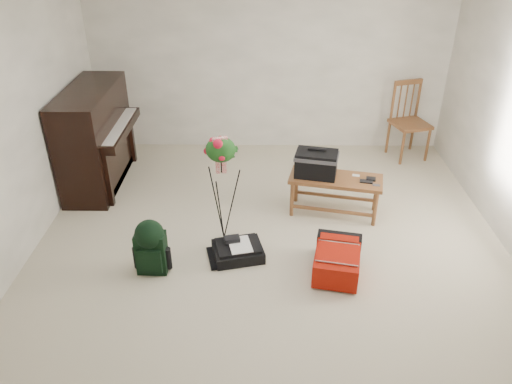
{
  "coord_description": "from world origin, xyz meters",
  "views": [
    {
      "loc": [
        -0.09,
        -4.15,
        3.18
      ],
      "look_at": [
        -0.15,
        0.35,
        0.57
      ],
      "focal_mm": 35.0,
      "sensor_mm": 36.0,
      "label": 1
    }
  ],
  "objects_px": {
    "dining_chair": "(410,121)",
    "flower_stand": "(222,190)",
    "red_suitcase": "(336,257)",
    "green_backpack": "(150,245)",
    "bench": "(322,170)",
    "black_duffel": "(238,250)",
    "piano": "(96,139)"
  },
  "relations": [
    {
      "from": "red_suitcase",
      "to": "dining_chair",
      "type": "bearing_deg",
      "value": 74.49
    },
    {
      "from": "piano",
      "to": "dining_chair",
      "type": "bearing_deg",
      "value": 11.2
    },
    {
      "from": "bench",
      "to": "dining_chair",
      "type": "distance_m",
      "value": 2.09
    },
    {
      "from": "piano",
      "to": "green_backpack",
      "type": "height_order",
      "value": "piano"
    },
    {
      "from": "dining_chair",
      "to": "flower_stand",
      "type": "bearing_deg",
      "value": -156.75
    },
    {
      "from": "bench",
      "to": "flower_stand",
      "type": "distance_m",
      "value": 1.22
    },
    {
      "from": "dining_chair",
      "to": "red_suitcase",
      "type": "bearing_deg",
      "value": -133.84
    },
    {
      "from": "piano",
      "to": "bench",
      "type": "height_order",
      "value": "piano"
    },
    {
      "from": "bench",
      "to": "black_duffel",
      "type": "bearing_deg",
      "value": -124.85
    },
    {
      "from": "bench",
      "to": "dining_chair",
      "type": "height_order",
      "value": "dining_chair"
    },
    {
      "from": "bench",
      "to": "red_suitcase",
      "type": "relative_size",
      "value": 1.55
    },
    {
      "from": "bench",
      "to": "dining_chair",
      "type": "xyz_separation_m",
      "value": [
        1.39,
        1.57,
        -0.05
      ]
    },
    {
      "from": "flower_stand",
      "to": "green_backpack",
      "type": "bearing_deg",
      "value": -156.65
    },
    {
      "from": "bench",
      "to": "green_backpack",
      "type": "distance_m",
      "value": 2.09
    },
    {
      "from": "piano",
      "to": "black_duffel",
      "type": "distance_m",
      "value": 2.51
    },
    {
      "from": "red_suitcase",
      "to": "flower_stand",
      "type": "xyz_separation_m",
      "value": [
        -1.15,
        0.52,
        0.46
      ]
    },
    {
      "from": "green_backpack",
      "to": "bench",
      "type": "bearing_deg",
      "value": 33.99
    },
    {
      "from": "dining_chair",
      "to": "flower_stand",
      "type": "xyz_separation_m",
      "value": [
        -2.48,
        -2.1,
        0.08
      ]
    },
    {
      "from": "flower_stand",
      "to": "bench",
      "type": "bearing_deg",
      "value": 8.18
    },
    {
      "from": "bench",
      "to": "dining_chair",
      "type": "relative_size",
      "value": 1.03
    },
    {
      "from": "bench",
      "to": "black_duffel",
      "type": "height_order",
      "value": "bench"
    },
    {
      "from": "green_backpack",
      "to": "red_suitcase",
      "type": "bearing_deg",
      "value": 3.46
    },
    {
      "from": "piano",
      "to": "dining_chair",
      "type": "xyz_separation_m",
      "value": [
        4.17,
        0.83,
        -0.08
      ]
    },
    {
      "from": "dining_chair",
      "to": "green_backpack",
      "type": "height_order",
      "value": "dining_chair"
    },
    {
      "from": "bench",
      "to": "flower_stand",
      "type": "height_order",
      "value": "flower_stand"
    },
    {
      "from": "dining_chair",
      "to": "black_duffel",
      "type": "relative_size",
      "value": 1.88
    },
    {
      "from": "dining_chair",
      "to": "green_backpack",
      "type": "bearing_deg",
      "value": -156.56
    },
    {
      "from": "flower_stand",
      "to": "black_duffel",
      "type": "bearing_deg",
      "value": -80.99
    },
    {
      "from": "red_suitcase",
      "to": "green_backpack",
      "type": "distance_m",
      "value": 1.83
    },
    {
      "from": "black_duffel",
      "to": "flower_stand",
      "type": "distance_m",
      "value": 0.65
    },
    {
      "from": "bench",
      "to": "black_duffel",
      "type": "distance_m",
      "value": 1.36
    },
    {
      "from": "piano",
      "to": "bench",
      "type": "distance_m",
      "value": 2.87
    }
  ]
}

